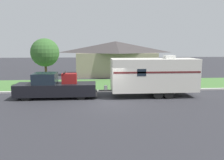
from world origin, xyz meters
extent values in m
plane|color=#2D2D33|center=(0.00, 0.00, 0.00)|extent=(120.00, 120.00, 0.00)
cube|color=beige|center=(0.00, 3.75, 0.07)|extent=(80.00, 0.30, 0.14)
cube|color=#477538|center=(0.00, 7.40, 0.01)|extent=(80.00, 7.00, 0.03)
cube|color=gray|center=(1.92, 14.94, 1.59)|extent=(10.63, 6.15, 3.17)
pyramid|color=#3D3838|center=(1.92, 14.94, 3.95)|extent=(11.48, 6.64, 1.56)
cube|color=#4C3828|center=(1.92, 11.90, 1.05)|extent=(1.00, 0.06, 2.10)
cylinder|color=black|center=(-6.29, 0.88, 0.42)|extent=(0.84, 0.28, 0.84)
cylinder|color=black|center=(-6.29, 2.42, 0.42)|extent=(0.84, 0.28, 0.84)
cylinder|color=black|center=(-2.12, 0.88, 0.42)|extent=(0.84, 0.28, 0.84)
cylinder|color=black|center=(-2.12, 2.42, 0.42)|extent=(0.84, 0.28, 0.84)
cube|color=black|center=(-5.59, 1.65, 0.70)|extent=(3.42, 1.90, 0.94)
cube|color=#19232D|center=(-4.97, 1.65, 1.60)|extent=(1.78, 1.75, 0.85)
cube|color=black|center=(-2.43, 1.65, 0.70)|extent=(2.90, 1.90, 0.94)
cube|color=#333333|center=(-0.92, 1.65, 0.35)|extent=(0.12, 1.71, 0.20)
cube|color=maroon|center=(-3.07, 1.65, 1.58)|extent=(1.15, 0.80, 0.80)
cube|color=black|center=(-3.44, 1.65, 2.06)|extent=(0.10, 0.88, 0.08)
cylinder|color=black|center=(3.93, 0.64, 0.40)|extent=(0.79, 0.22, 0.79)
cylinder|color=black|center=(3.93, 2.66, 0.40)|extent=(0.79, 0.22, 0.79)
cylinder|color=black|center=(4.81, 0.64, 0.40)|extent=(0.79, 0.22, 0.79)
cylinder|color=black|center=(4.81, 2.66, 0.40)|extent=(0.79, 0.22, 0.79)
cube|color=silver|center=(3.81, 1.65, 1.80)|extent=(6.99, 2.31, 2.63)
cube|color=#5B1E1E|center=(3.81, 0.49, 2.13)|extent=(6.85, 0.01, 0.14)
cube|color=#383838|center=(-0.21, 1.65, 0.54)|extent=(1.05, 0.12, 0.10)
cylinder|color=silver|center=(-0.16, 1.65, 0.77)|extent=(0.28, 0.28, 0.36)
cube|color=silver|center=(5.07, 1.65, 3.26)|extent=(0.80, 0.68, 0.28)
cube|color=#19232D|center=(2.55, 0.49, 2.13)|extent=(0.70, 0.01, 0.56)
cylinder|color=brown|center=(6.15, 4.33, 0.54)|extent=(0.09, 0.09, 1.08)
cube|color=black|center=(6.15, 4.33, 1.19)|extent=(0.48, 0.20, 0.22)
cylinder|color=brown|center=(-6.03, 6.79, 1.20)|extent=(0.24, 0.24, 2.40)
sphere|color=#38662D|center=(-6.03, 6.79, 3.47)|extent=(2.84, 2.84, 2.84)
camera|label=1|loc=(-1.00, -15.83, 4.22)|focal=35.00mm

